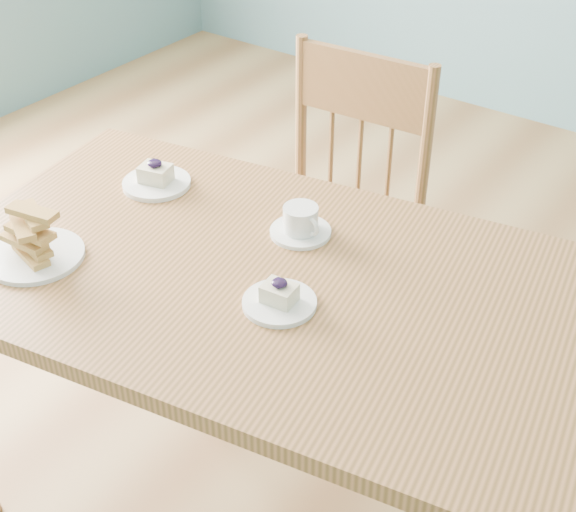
{
  "coord_description": "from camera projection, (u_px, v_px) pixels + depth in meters",
  "views": [
    {
      "loc": [
        0.93,
        -1.28,
        1.82
      ],
      "look_at": [
        0.1,
        -0.13,
        0.81
      ],
      "focal_mm": 50.0,
      "sensor_mm": 36.0,
      "label": 1
    }
  ],
  "objects": [
    {
      "name": "dining_table",
      "position": [
        268.0,
        302.0,
        1.77
      ],
      "size": [
        1.59,
        1.08,
        0.79
      ],
      "rotation": [
        0.0,
        0.0,
        0.17
      ],
      "color": "#A0663C",
      "rests_on": "ground"
    },
    {
      "name": "dining_chair",
      "position": [
        333.0,
        223.0,
        2.39
      ],
      "size": [
        0.48,
        0.46,
        1.0
      ],
      "rotation": [
        0.0,
        0.0,
        0.06
      ],
      "color": "#A0663C",
      "rests_on": "ground"
    },
    {
      "name": "cheesecake_plate_near",
      "position": [
        279.0,
        299.0,
        1.63
      ],
      "size": [
        0.15,
        0.15,
        0.06
      ],
      "rotation": [
        0.0,
        0.0,
        0.11
      ],
      "color": "silver",
      "rests_on": "dining_table"
    },
    {
      "name": "cheesecake_plate_far",
      "position": [
        156.0,
        179.0,
        2.02
      ],
      "size": [
        0.17,
        0.17,
        0.07
      ],
      "rotation": [
        0.0,
        0.0,
        0.24
      ],
      "color": "silver",
      "rests_on": "dining_table"
    },
    {
      "name": "coffee_cup",
      "position": [
        301.0,
        223.0,
        1.84
      ],
      "size": [
        0.14,
        0.14,
        0.07
      ],
      "rotation": [
        0.0,
        0.0,
        -0.3
      ],
      "color": "silver",
      "rests_on": "dining_table"
    },
    {
      "name": "biscotti_plate",
      "position": [
        32.0,
        241.0,
        1.75
      ],
      "size": [
        0.21,
        0.21,
        0.13
      ],
      "rotation": [
        0.0,
        0.0,
        -0.21
      ],
      "color": "silver",
      "rests_on": "dining_table"
    }
  ]
}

